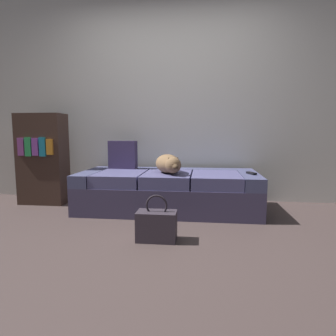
{
  "coord_description": "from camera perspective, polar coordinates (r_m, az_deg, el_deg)",
  "views": [
    {
      "loc": [
        0.38,
        -2.08,
        0.87
      ],
      "look_at": [
        0.0,
        1.08,
        0.48
      ],
      "focal_mm": 30.98,
      "sensor_mm": 36.0,
      "label": 1
    }
  ],
  "objects": [
    {
      "name": "ground_plane",
      "position": [
        2.28,
        -3.31,
        -15.42
      ],
      "size": [
        10.0,
        10.0,
        0.0
      ],
      "primitive_type": "plane",
      "color": "#4C3C3A"
    },
    {
      "name": "throw_pillow",
      "position": [
        3.6,
        -8.88,
        2.6
      ],
      "size": [
        0.35,
        0.14,
        0.34
      ],
      "primitive_type": "cube",
      "rotation": [
        0.0,
        0.0,
        -0.06
      ],
      "color": "#3C3054",
      "rests_on": "couch"
    },
    {
      "name": "dog_tan",
      "position": [
        3.14,
        0.17,
        0.83
      ],
      "size": [
        0.4,
        0.58,
        0.2
      ],
      "color": "#8D6A47",
      "rests_on": "couch"
    },
    {
      "name": "couch",
      "position": [
        3.3,
        0.1,
        -4.52
      ],
      "size": [
        1.97,
        0.9,
        0.43
      ],
      "color": "#443C5B",
      "rests_on": "ground"
    },
    {
      "name": "tv_remote",
      "position": [
        3.2,
        16.08,
        -0.99
      ],
      "size": [
        0.09,
        0.16,
        0.02
      ],
      "primitive_type": "cube",
      "rotation": [
        0.0,
        0.0,
        0.36
      ],
      "color": "black",
      "rests_on": "couch"
    },
    {
      "name": "back_wall",
      "position": [
        3.85,
        1.16,
        14.84
      ],
      "size": [
        6.4,
        0.1,
        2.8
      ],
      "primitive_type": "cube",
      "color": "silver",
      "rests_on": "ground"
    },
    {
      "name": "handbag",
      "position": [
        2.39,
        -2.25,
        -11.2
      ],
      "size": [
        0.32,
        0.18,
        0.38
      ],
      "color": "#3A313C",
      "rests_on": "ground"
    },
    {
      "name": "bookshelf",
      "position": [
        3.87,
        -23.41,
        1.65
      ],
      "size": [
        0.56,
        0.3,
        1.1
      ],
      "color": "#402C23",
      "rests_on": "ground"
    }
  ]
}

